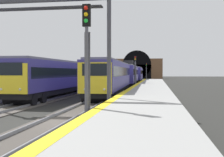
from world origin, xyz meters
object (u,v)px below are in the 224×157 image
Objects in this scene: train_main_approaching at (128,74)px; railway_signal_far at (146,70)px; railway_signal_near at (87,54)px; train_adjacent_platform at (85,75)px; railway_signal_mid at (135,70)px; overhead_signal_gantry at (44,24)px.

railway_signal_far reaches higher than train_main_approaching.
railway_signal_near is 1.04× the size of railway_signal_far.
train_adjacent_platform is at bearing -25.10° from train_main_approaching.
train_adjacent_platform is (-11.71, 5.15, -0.00)m from train_main_approaching.
train_adjacent_platform is at bearing -165.54° from railway_signal_near.
railway_signal_mid is 0.55× the size of overhead_signal_gantry.
railway_signal_mid is at bearing 0.00° from railway_signal_far.
train_main_approaching is at bearing 157.94° from train_adjacent_platform.
railway_signal_mid is at bearing 125.53° from train_adjacent_platform.
overhead_signal_gantry is at bearing 8.53° from train_adjacent_platform.
train_adjacent_platform is 21.92m from overhead_signal_gantry.
overhead_signal_gantry is (5.46, 4.37, 2.39)m from railway_signal_near.
railway_signal_mid is 0.91× the size of railway_signal_far.
railway_signal_mid is (-7.06, -1.79, 0.81)m from train_main_approaching.
railway_signal_near reaches higher than railway_signal_far.
train_main_approaching is 7.33m from railway_signal_mid.
railway_signal_far is at bearing -3.29° from overhead_signal_gantry.
railway_signal_mid is 49.77m from railway_signal_far.
railway_signal_far is (54.42, -6.94, 1.19)m from train_adjacent_platform.
train_main_approaching is 1.44× the size of train_adjacent_platform.
train_adjacent_platform is at bearing 6.85° from overhead_signal_gantry.
overhead_signal_gantry is (-75.87, 4.37, 2.51)m from railway_signal_far.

